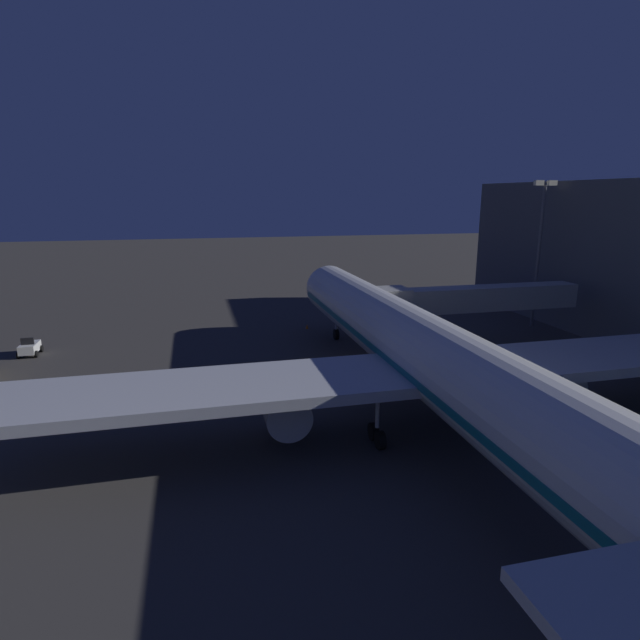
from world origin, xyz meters
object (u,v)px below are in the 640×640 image
(apron_floodlight_mast, at_px, (539,244))
(airliner_at_gate, at_px, (428,356))
(jet_bridge, at_px, (464,299))
(traffic_cone_nose_starboard, at_px, (307,326))
(baggage_tug_spare, at_px, (30,348))
(traffic_cone_nose_port, at_px, (341,324))

(apron_floodlight_mast, bearing_deg, airliner_at_gate, 42.67)
(jet_bridge, relative_size, traffic_cone_nose_starboard, 41.29)
(airliner_at_gate, xyz_separation_m, apron_floodlight_mast, (-25.50, -23.50, 5.09))
(apron_floodlight_mast, height_order, baggage_tug_spare, apron_floodlight_mast)
(apron_floodlight_mast, distance_m, traffic_cone_nose_port, 25.92)
(traffic_cone_nose_port, bearing_deg, airliner_at_gate, 85.64)
(airliner_at_gate, distance_m, jet_bridge, 20.92)
(baggage_tug_spare, height_order, traffic_cone_nose_starboard, baggage_tug_spare)
(traffic_cone_nose_starboard, bearing_deg, traffic_cone_nose_port, 180.00)
(apron_floodlight_mast, relative_size, traffic_cone_nose_starboard, 32.17)
(jet_bridge, xyz_separation_m, traffic_cone_nose_port, (9.96, -11.85, -5.03))
(airliner_at_gate, relative_size, traffic_cone_nose_starboard, 107.55)
(baggage_tug_spare, xyz_separation_m, traffic_cone_nose_starboard, (-29.91, -3.82, -0.51))
(jet_bridge, relative_size, apron_floodlight_mast, 1.28)
(airliner_at_gate, bearing_deg, traffic_cone_nose_starboard, -85.64)
(traffic_cone_nose_port, distance_m, traffic_cone_nose_starboard, 4.40)
(airliner_at_gate, xyz_separation_m, traffic_cone_nose_port, (-2.20, -28.88, -4.92))
(airliner_at_gate, relative_size, jet_bridge, 2.60)
(apron_floodlight_mast, relative_size, baggage_tug_spare, 6.33)
(baggage_tug_spare, bearing_deg, jet_bridge, 169.71)
(airliner_at_gate, height_order, baggage_tug_spare, airliner_at_gate)
(traffic_cone_nose_starboard, bearing_deg, airliner_at_gate, 94.36)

